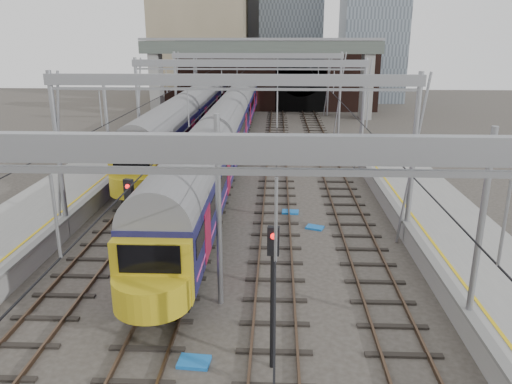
{
  "coord_description": "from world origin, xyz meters",
  "views": [
    {
      "loc": [
        2.0,
        -14.33,
        9.44
      ],
      "look_at": [
        1.05,
        8.12,
        2.4
      ],
      "focal_mm": 35.0,
      "sensor_mm": 36.0,
      "label": 1
    }
  ],
  "objects_px": {
    "train_main": "(234,116)",
    "signal_near_centre": "(273,280)",
    "train_second": "(209,99)",
    "signal_near_left": "(132,223)"
  },
  "relations": [
    {
      "from": "train_main",
      "to": "signal_near_centre",
      "type": "relative_size",
      "value": 13.83
    },
    {
      "from": "signal_near_centre",
      "to": "train_second",
      "type": "bearing_deg",
      "value": 104.76
    },
    {
      "from": "train_main",
      "to": "signal_near_left",
      "type": "distance_m",
      "value": 29.03
    },
    {
      "from": "train_second",
      "to": "signal_near_left",
      "type": "distance_m",
      "value": 41.74
    },
    {
      "from": "train_main",
      "to": "signal_near_centre",
      "type": "distance_m",
      "value": 33.44
    },
    {
      "from": "train_second",
      "to": "signal_near_centre",
      "type": "relative_size",
      "value": 14.09
    },
    {
      "from": "train_main",
      "to": "signal_near_centre",
      "type": "height_order",
      "value": "train_main"
    },
    {
      "from": "signal_near_centre",
      "to": "signal_near_left",
      "type": "bearing_deg",
      "value": 145.86
    },
    {
      "from": "train_main",
      "to": "signal_near_centre",
      "type": "xyz_separation_m",
      "value": [
        3.94,
        -33.2,
        0.46
      ]
    },
    {
      "from": "train_main",
      "to": "signal_near_centre",
      "type": "bearing_deg",
      "value": -83.23
    }
  ]
}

